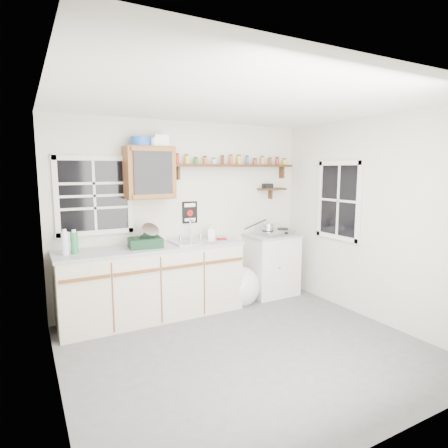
# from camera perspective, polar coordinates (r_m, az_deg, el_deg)

# --- Properties ---
(room) EXTENTS (3.64, 3.24, 2.54)m
(room) POSITION_cam_1_polar(r_m,az_deg,el_deg) (3.76, 3.70, -1.12)
(room) COLOR #505053
(room) RESTS_ON ground
(main_cabinet) EXTENTS (2.31, 0.63, 0.92)m
(main_cabinet) POSITION_cam_1_polar(r_m,az_deg,el_deg) (4.86, -10.71, -8.64)
(main_cabinet) COLOR #C1B4A0
(main_cabinet) RESTS_ON floor
(right_cabinet) EXTENTS (0.73, 0.57, 0.91)m
(right_cabinet) POSITION_cam_1_polar(r_m,az_deg,el_deg) (5.68, 7.19, -6.11)
(right_cabinet) COLOR beige
(right_cabinet) RESTS_ON floor
(sink) EXTENTS (0.52, 0.44, 0.29)m
(sink) POSITION_cam_1_polar(r_m,az_deg,el_deg) (4.93, -4.93, -2.64)
(sink) COLOR #AFAFB3
(sink) RESTS_ON main_cabinet
(upper_cabinet) EXTENTS (0.60, 0.32, 0.65)m
(upper_cabinet) POSITION_cam_1_polar(r_m,az_deg,el_deg) (4.80, -11.28, 7.68)
(upper_cabinet) COLOR brown
(upper_cabinet) RESTS_ON wall_back
(upper_cabinet_clutter) EXTENTS (0.46, 0.24, 0.14)m
(upper_cabinet_clutter) POSITION_cam_1_polar(r_m,az_deg,el_deg) (4.81, -11.38, 12.26)
(upper_cabinet_clutter) COLOR #1B52B0
(upper_cabinet_clutter) RESTS_ON upper_cabinet
(spice_shelf) EXTENTS (1.91, 0.18, 0.34)m
(spice_shelf) POSITION_cam_1_polar(r_m,az_deg,el_deg) (5.38, 1.67, 9.02)
(spice_shelf) COLOR black
(spice_shelf) RESTS_ON wall_back
(secondary_shelf) EXTENTS (0.45, 0.16, 0.24)m
(secondary_shelf) POSITION_cam_1_polar(r_m,az_deg,el_deg) (5.74, 7.10, 5.37)
(secondary_shelf) COLOR black
(secondary_shelf) RESTS_ON wall_back
(warning_sign) EXTENTS (0.22, 0.02, 0.30)m
(warning_sign) POSITION_cam_1_polar(r_m,az_deg,el_deg) (5.17, -5.23, 1.79)
(warning_sign) COLOR black
(warning_sign) RESTS_ON wall_back
(window_back) EXTENTS (0.93, 0.03, 0.98)m
(window_back) POSITION_cam_1_polar(r_m,az_deg,el_deg) (4.79, -19.15, 4.09)
(window_back) COLOR black
(window_back) RESTS_ON wall_back
(window_right) EXTENTS (0.03, 0.78, 1.08)m
(window_right) POSITION_cam_1_polar(r_m,az_deg,el_deg) (5.29, 17.06, 3.44)
(window_right) COLOR black
(window_right) RESTS_ON wall_back
(water_bottles) EXTENTS (0.18, 0.10, 0.29)m
(water_bottles) POSITION_cam_1_polar(r_m,az_deg,el_deg) (4.54, -22.41, -2.66)
(water_bottles) COLOR silver
(water_bottles) RESTS_ON main_cabinet
(dish_rack) EXTENTS (0.42, 0.34, 0.30)m
(dish_rack) POSITION_cam_1_polar(r_m,az_deg,el_deg) (4.68, -11.72, -2.33)
(dish_rack) COLOR black
(dish_rack) RESTS_ON main_cabinet
(soap_bottle) EXTENTS (0.12, 0.12, 0.21)m
(soap_bottle) POSITION_cam_1_polar(r_m,az_deg,el_deg) (5.11, -2.00, -1.15)
(soap_bottle) COLOR silver
(soap_bottle) RESTS_ON main_cabinet
(rag) EXTENTS (0.14, 0.12, 0.02)m
(rag) POSITION_cam_1_polar(r_m,az_deg,el_deg) (5.08, -0.35, -2.30)
(rag) COLOR maroon
(rag) RESTS_ON main_cabinet
(hotplate) EXTENTS (0.59, 0.36, 0.08)m
(hotplate) POSITION_cam_1_polar(r_m,az_deg,el_deg) (5.60, 7.83, -1.21)
(hotplate) COLOR #AFAFB3
(hotplate) RESTS_ON right_cabinet
(saucepan) EXTENTS (0.39, 0.26, 0.17)m
(saucepan) POSITION_cam_1_polar(r_m,az_deg,el_deg) (5.50, 6.62, -0.45)
(saucepan) COLOR #AFAFB3
(saucepan) RESTS_ON hotplate
(trash_bag) EXTENTS (0.48, 0.44, 0.55)m
(trash_bag) POSITION_cam_1_polar(r_m,az_deg,el_deg) (5.33, 2.60, -9.51)
(trash_bag) COLOR silver
(trash_bag) RESTS_ON floor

